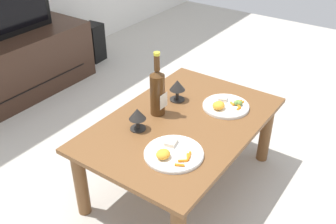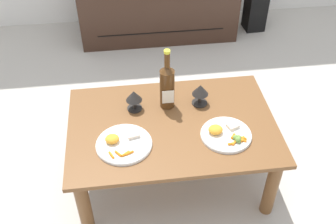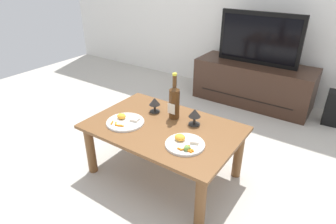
# 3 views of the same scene
# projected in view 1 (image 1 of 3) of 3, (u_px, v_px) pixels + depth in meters

# --- Properties ---
(ground_plane) EXTENTS (6.40, 6.40, 0.00)m
(ground_plane) POSITION_uv_depth(u_px,v_px,m) (181.00, 182.00, 2.29)
(ground_plane) COLOR #B7B2A8
(dining_table) EXTENTS (1.11, 0.73, 0.43)m
(dining_table) POSITION_uv_depth(u_px,v_px,m) (182.00, 133.00, 2.10)
(dining_table) COLOR brown
(dining_table) RESTS_ON ground_plane
(tv_stand) EXTENTS (1.34, 0.51, 0.49)m
(tv_stand) POSITION_uv_depth(u_px,v_px,m) (11.00, 68.00, 3.05)
(tv_stand) COLOR #382319
(tv_stand) RESTS_ON ground_plane
(floor_speaker) EXTENTS (0.18, 0.18, 0.36)m
(floor_speaker) POSITION_uv_depth(u_px,v_px,m) (93.00, 42.00, 3.68)
(floor_speaker) COLOR black
(floor_speaker) RESTS_ON ground_plane
(wine_bottle) EXTENTS (0.08, 0.08, 0.36)m
(wine_bottle) POSITION_uv_depth(u_px,v_px,m) (157.00, 90.00, 2.05)
(wine_bottle) COLOR #4C2D14
(wine_bottle) RESTS_ON dining_table
(goblet_left) EXTENTS (0.09, 0.09, 0.12)m
(goblet_left) POSITION_uv_depth(u_px,v_px,m) (137.00, 115.00, 1.95)
(goblet_left) COLOR black
(goblet_left) RESTS_ON dining_table
(goblet_right) EXTENTS (0.09, 0.09, 0.13)m
(goblet_right) POSITION_uv_depth(u_px,v_px,m) (177.00, 87.00, 2.21)
(goblet_right) COLOR black
(goblet_right) RESTS_ON dining_table
(dinner_plate_left) EXTENTS (0.28, 0.28, 0.05)m
(dinner_plate_left) POSITION_uv_depth(u_px,v_px,m) (173.00, 153.00, 1.81)
(dinner_plate_left) COLOR white
(dinner_plate_left) RESTS_ON dining_table
(dinner_plate_right) EXTENTS (0.26, 0.26, 0.05)m
(dinner_plate_right) POSITION_uv_depth(u_px,v_px,m) (226.00, 106.00, 2.17)
(dinner_plate_right) COLOR white
(dinner_plate_right) RESTS_ON dining_table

